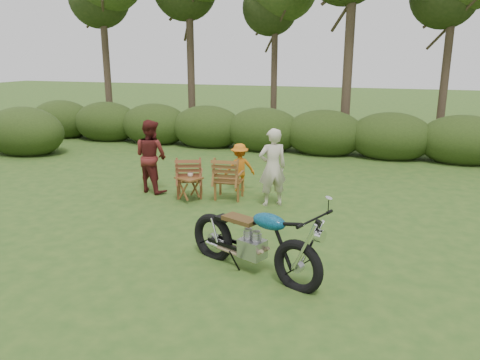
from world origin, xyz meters
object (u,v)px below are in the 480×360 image
(child, at_px, (240,191))
(adult_b, at_px, (153,191))
(cup, at_px, (190,175))
(adult_a, at_px, (272,205))
(lawn_chair_left, at_px, (190,196))
(motorcycle, at_px, (252,271))
(side_table, at_px, (189,189))
(lawn_chair_right, at_px, (229,198))

(child, bearing_deg, adult_b, -12.23)
(adult_b, height_order, child, adult_b)
(cup, relative_size, adult_a, 0.07)
(adult_b, bearing_deg, lawn_chair_left, -169.15)
(adult_a, xyz_separation_m, adult_b, (-2.87, 0.11, 0.00))
(adult_b, distance_m, child, 2.01)
(motorcycle, distance_m, child, 4.16)
(motorcycle, distance_m, adult_b, 4.67)
(adult_a, distance_m, child, 1.25)
(cup, height_order, child, cup)
(cup, bearing_deg, side_table, -106.91)
(adult_a, relative_size, adult_b, 0.98)
(motorcycle, xyz_separation_m, adult_a, (-0.52, 3.09, 0.00))
(lawn_chair_left, distance_m, adult_a, 1.88)
(side_table, bearing_deg, cup, 73.09)
(side_table, bearing_deg, child, 54.66)
(side_table, relative_size, child, 0.48)
(lawn_chair_right, relative_size, child, 0.84)
(side_table, relative_size, adult_b, 0.32)
(lawn_chair_left, distance_m, adult_b, 0.99)
(adult_b, bearing_deg, child, -144.00)
(lawn_chair_right, bearing_deg, cup, 24.12)
(lawn_chair_right, height_order, side_table, side_table)
(side_table, distance_m, cup, 0.32)
(motorcycle, xyz_separation_m, lawn_chair_left, (-2.40, 3.11, 0.00))
(child, bearing_deg, motorcycle, 79.33)
(adult_a, bearing_deg, lawn_chair_right, -41.22)
(side_table, bearing_deg, lawn_chair_left, 112.49)
(lawn_chair_right, relative_size, adult_b, 0.56)
(cup, distance_m, adult_b, 1.33)
(cup, xyz_separation_m, child, (0.76, 1.04, -0.58))
(adult_a, bearing_deg, cup, -23.99)
(adult_a, bearing_deg, lawn_chair_left, -32.85)
(lawn_chair_left, bearing_deg, motorcycle, 106.24)
(lawn_chair_right, bearing_deg, child, -98.78)
(lawn_chair_right, distance_m, child, 0.63)
(motorcycle, relative_size, lawn_chair_left, 2.41)
(lawn_chair_left, xyz_separation_m, adult_a, (1.88, -0.01, 0.00))
(side_table, distance_m, child, 1.36)
(motorcycle, distance_m, lawn_chair_right, 3.59)
(cup, bearing_deg, adult_b, 162.05)
(lawn_chair_left, xyz_separation_m, child, (0.91, 0.77, 0.00))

